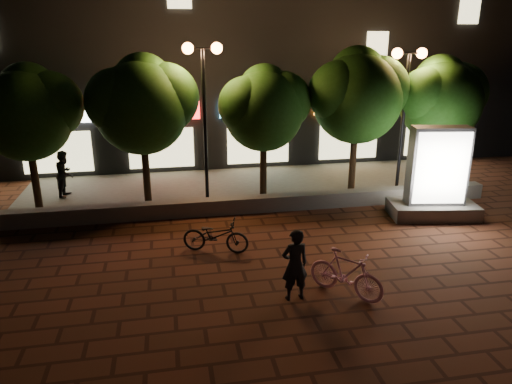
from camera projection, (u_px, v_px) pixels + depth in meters
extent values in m
plane|color=#53281A|center=(287.00, 267.00, 11.85)|extent=(80.00, 80.00, 0.00)
cube|color=slate|center=(257.00, 204.00, 15.50)|extent=(16.00, 0.45, 0.50)
cube|color=slate|center=(244.00, 187.00, 17.90)|extent=(16.00, 5.00, 0.08)
cube|color=black|center=(221.00, 45.00, 22.39)|extent=(28.00, 8.00, 10.00)
cube|color=silver|center=(52.00, 114.00, 18.13)|extent=(3.20, 0.12, 0.70)
cube|color=beige|center=(57.00, 152.00, 18.61)|extent=(2.60, 0.10, 1.60)
cube|color=#FF221E|center=(159.00, 111.00, 18.84)|extent=(3.20, 0.12, 0.70)
cube|color=beige|center=(161.00, 148.00, 19.31)|extent=(2.60, 0.10, 1.60)
cube|color=#4EBCDA|center=(258.00, 108.00, 19.54)|extent=(3.20, 0.12, 0.70)
cube|color=beige|center=(258.00, 144.00, 20.01)|extent=(2.60, 0.10, 1.60)
cube|color=orange|center=(351.00, 106.00, 20.24)|extent=(3.20, 0.12, 0.70)
cube|color=beige|center=(348.00, 140.00, 20.71)|extent=(2.60, 0.10, 1.60)
cube|color=silver|center=(437.00, 103.00, 20.94)|extent=(3.20, 0.12, 0.70)
cube|color=beige|center=(433.00, 137.00, 21.42)|extent=(2.60, 0.10, 1.60)
cube|color=beige|center=(377.00, 47.00, 19.66)|extent=(0.90, 0.10, 1.20)
cube|color=beige|center=(470.00, 9.00, 19.88)|extent=(0.90, 0.10, 1.20)
cylinder|color=black|center=(34.00, 175.00, 15.27)|extent=(0.24, 0.24, 2.25)
sphere|color=#1E4D16|center=(25.00, 116.00, 14.67)|extent=(2.80, 2.80, 2.80)
sphere|color=#1E4D16|center=(50.00, 105.00, 14.89)|extent=(2.10, 2.10, 2.10)
sphere|color=#1E4D16|center=(1.00, 109.00, 14.35)|extent=(1.96, 1.96, 1.96)
sphere|color=#1E4D16|center=(28.00, 92.00, 14.80)|extent=(1.82, 1.82, 1.82)
cylinder|color=black|center=(146.00, 168.00, 15.87)|extent=(0.24, 0.24, 2.34)
sphere|color=#1E4D16|center=(141.00, 108.00, 15.24)|extent=(3.00, 3.00, 3.00)
sphere|color=#1E4D16|center=(165.00, 97.00, 15.47)|extent=(2.25, 2.25, 2.25)
sphere|color=#1E4D16|center=(118.00, 101.00, 14.91)|extent=(2.10, 2.10, 2.10)
sphere|color=#1E4D16|center=(143.00, 83.00, 15.35)|extent=(1.95, 1.95, 1.95)
cylinder|color=black|center=(263.00, 164.00, 16.60)|extent=(0.24, 0.24, 2.21)
sphere|color=#1E4D16|center=(264.00, 111.00, 16.01)|extent=(2.70, 2.70, 2.70)
sphere|color=#1E4D16|center=(282.00, 101.00, 16.22)|extent=(2.03, 2.03, 2.02)
sphere|color=#1E4D16|center=(246.00, 105.00, 15.69)|extent=(1.89, 1.89, 1.89)
sphere|color=#1E4D16|center=(265.00, 90.00, 16.14)|extent=(1.76, 1.76, 1.76)
cylinder|color=black|center=(353.00, 157.00, 17.14)|extent=(0.24, 0.24, 2.43)
sphere|color=#1E4D16|center=(357.00, 99.00, 16.49)|extent=(3.10, 3.10, 3.10)
sphere|color=#1E4D16|center=(376.00, 89.00, 16.71)|extent=(2.33, 2.33, 2.33)
sphere|color=#1E4D16|center=(340.00, 93.00, 16.15)|extent=(2.17, 2.17, 2.17)
sphere|color=#1E4D16|center=(357.00, 75.00, 16.59)|extent=(2.01, 2.02, 2.02)
cylinder|color=black|center=(434.00, 155.00, 17.72)|extent=(0.24, 0.24, 2.29)
sphere|color=#1E4D16|center=(441.00, 102.00, 17.11)|extent=(2.90, 2.90, 2.90)
sphere|color=#1E4D16|center=(457.00, 93.00, 17.33)|extent=(2.18, 2.17, 2.17)
sphere|color=#1E4D16|center=(427.00, 96.00, 16.78)|extent=(2.03, 2.03, 2.03)
sphere|color=#1E4D16|center=(440.00, 81.00, 17.22)|extent=(1.89, 1.88, 1.88)
cylinder|color=black|center=(205.00, 128.00, 15.62)|extent=(0.12, 0.12, 5.00)
cylinder|color=black|center=(202.00, 48.00, 14.83)|extent=(0.90, 0.08, 0.08)
sphere|color=#FF873F|center=(188.00, 48.00, 14.75)|extent=(0.36, 0.36, 0.36)
sphere|color=#FF873F|center=(217.00, 48.00, 14.91)|extent=(0.36, 0.36, 0.36)
cylinder|color=black|center=(403.00, 124.00, 16.88)|extent=(0.12, 0.12, 4.80)
cylinder|color=black|center=(410.00, 53.00, 16.12)|extent=(0.90, 0.08, 0.08)
sphere|color=#FF873F|center=(397.00, 53.00, 16.04)|extent=(0.36, 0.36, 0.36)
sphere|color=#FF873F|center=(422.00, 53.00, 16.20)|extent=(0.36, 0.36, 0.36)
cube|color=slate|center=(432.00, 210.00, 15.08)|extent=(2.83, 1.74, 0.44)
cube|color=#4C4C51|center=(438.00, 166.00, 14.62)|extent=(1.84, 0.89, 2.43)
cube|color=white|center=(442.00, 169.00, 14.32)|extent=(1.59, 0.30, 2.21)
cube|color=white|center=(434.00, 163.00, 14.93)|extent=(1.59, 0.30, 2.21)
imported|color=pink|center=(346.00, 273.00, 10.42)|extent=(1.56, 1.63, 1.06)
imported|color=black|center=(295.00, 265.00, 10.18)|extent=(0.64, 0.46, 1.64)
imported|color=black|center=(216.00, 235.00, 12.54)|extent=(1.88, 1.19, 0.93)
imported|color=black|center=(65.00, 173.00, 16.57)|extent=(0.74, 0.88, 1.62)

